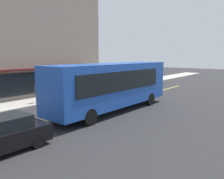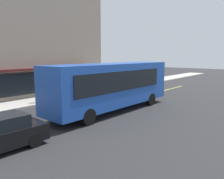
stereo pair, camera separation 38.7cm
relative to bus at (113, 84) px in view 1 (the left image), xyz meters
The scene contains 6 objects.
ground 2.94m from the bus, 133.65° to the left, with size 120.00×120.00×0.00m, color #28282B.
sidewalk 7.67m from the bus, 101.65° to the left, with size 80.00×3.16×0.15m, color #B2ADA3.
lane_centre_stripe 2.94m from the bus, 133.65° to the left, with size 36.00×0.16×0.01m, color #D8D14C.
storefront_building 15.30m from the bus, 93.33° to the left, with size 18.46×11.39×15.01m.
bus is the anchor object (origin of this frame).
pedestrian_mid_block 6.76m from the bus, 109.33° to the left, with size 0.34×0.34×1.57m.
Camera 1 is at (-11.35, -11.65, 4.09)m, focal length 36.27 mm.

